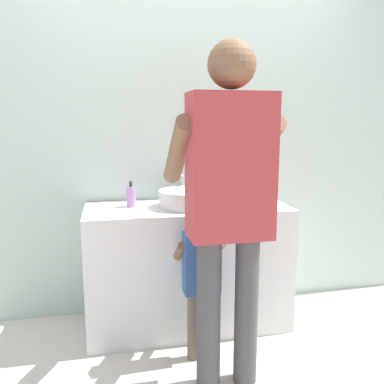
# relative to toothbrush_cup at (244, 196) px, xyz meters

# --- Properties ---
(ground_plane) EXTENTS (14.00, 14.00, 0.00)m
(ground_plane) POSITION_rel_toothbrush_cup_xyz_m (-0.38, -0.29, -0.87)
(ground_plane) COLOR silver
(back_wall) EXTENTS (4.40, 0.08, 2.70)m
(back_wall) POSITION_rel_toothbrush_cup_xyz_m (-0.38, 0.33, 0.48)
(back_wall) COLOR silver
(back_wall) RESTS_ON ground
(vanity_cabinet) EXTENTS (1.31, 0.54, 0.81)m
(vanity_cabinet) POSITION_rel_toothbrush_cup_xyz_m (-0.38, 0.01, -0.46)
(vanity_cabinet) COLOR white
(vanity_cabinet) RESTS_ON ground
(sink_basin) EXTENTS (0.38, 0.38, 0.11)m
(sink_basin) POSITION_rel_toothbrush_cup_xyz_m (-0.38, -0.01, 0.00)
(sink_basin) COLOR silver
(sink_basin) RESTS_ON vanity_cabinet
(faucet) EXTENTS (0.18, 0.14, 0.18)m
(faucet) POSITION_rel_toothbrush_cup_xyz_m (-0.38, 0.22, 0.03)
(faucet) COLOR #B7BABF
(faucet) RESTS_ON vanity_cabinet
(toothbrush_cup) EXTENTS (0.07, 0.07, 0.21)m
(toothbrush_cup) POSITION_rel_toothbrush_cup_xyz_m (0.00, 0.00, 0.00)
(toothbrush_cup) COLOR #D86666
(toothbrush_cup) RESTS_ON vanity_cabinet
(soap_bottle) EXTENTS (0.06, 0.06, 0.16)m
(soap_bottle) POSITION_rel_toothbrush_cup_xyz_m (-0.74, 0.07, 0.01)
(soap_bottle) COLOR #B27FC6
(soap_bottle) RESTS_ON vanity_cabinet
(child_toddler) EXTENTS (0.27, 0.27, 0.88)m
(child_toddler) POSITION_rel_toothbrush_cup_xyz_m (-0.38, -0.39, -0.34)
(child_toddler) COLOR #6B5B4C
(child_toddler) RESTS_ON ground
(adult_parent) EXTENTS (0.54, 0.56, 1.73)m
(adult_parent) POSITION_rel_toothbrush_cup_xyz_m (-0.30, -0.63, 0.17)
(adult_parent) COLOR #47474C
(adult_parent) RESTS_ON ground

